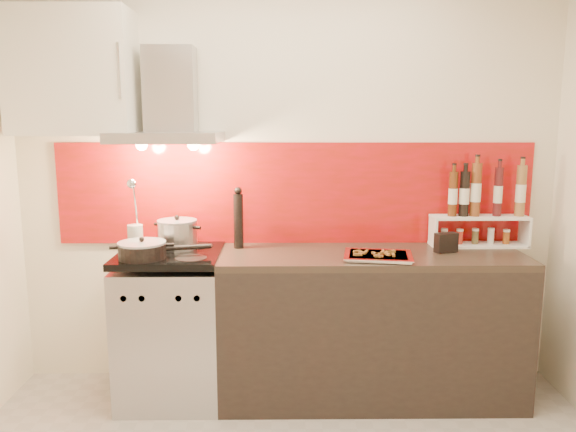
{
  "coord_description": "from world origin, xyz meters",
  "views": [
    {
      "loc": [
        -0.03,
        -2.14,
        1.69
      ],
      "look_at": [
        0.0,
        0.95,
        1.15
      ],
      "focal_mm": 35.0,
      "sensor_mm": 36.0,
      "label": 1
    }
  ],
  "objects_px": {
    "counter": "(370,325)",
    "stock_pot": "(178,234)",
    "baking_tray": "(378,255)",
    "pepper_mill": "(238,219)",
    "range_stove": "(172,327)",
    "saute_pan": "(144,250)"
  },
  "relations": [
    {
      "from": "counter",
      "to": "stock_pot",
      "type": "distance_m",
      "value": 1.29
    },
    {
      "from": "baking_tray",
      "to": "pepper_mill",
      "type": "bearing_deg",
      "value": 161.95
    },
    {
      "from": "pepper_mill",
      "to": "range_stove",
      "type": "bearing_deg",
      "value": -160.06
    },
    {
      "from": "range_stove",
      "to": "saute_pan",
      "type": "height_order",
      "value": "saute_pan"
    },
    {
      "from": "counter",
      "to": "baking_tray",
      "type": "relative_size",
      "value": 4.25
    },
    {
      "from": "pepper_mill",
      "to": "baking_tray",
      "type": "distance_m",
      "value": 0.88
    },
    {
      "from": "stock_pot",
      "to": "saute_pan",
      "type": "bearing_deg",
      "value": -121.4
    },
    {
      "from": "range_stove",
      "to": "stock_pot",
      "type": "relative_size",
      "value": 3.79
    },
    {
      "from": "stock_pot",
      "to": "saute_pan",
      "type": "distance_m",
      "value": 0.29
    },
    {
      "from": "saute_pan",
      "to": "pepper_mill",
      "type": "relative_size",
      "value": 1.36
    },
    {
      "from": "range_stove",
      "to": "baking_tray",
      "type": "bearing_deg",
      "value": -5.7
    },
    {
      "from": "stock_pot",
      "to": "baking_tray",
      "type": "bearing_deg",
      "value": -10.26
    },
    {
      "from": "stock_pot",
      "to": "pepper_mill",
      "type": "relative_size",
      "value": 0.63
    },
    {
      "from": "counter",
      "to": "saute_pan",
      "type": "xyz_separation_m",
      "value": [
        -1.31,
        -0.15,
        0.51
      ]
    },
    {
      "from": "pepper_mill",
      "to": "stock_pot",
      "type": "bearing_deg",
      "value": -171.87
    },
    {
      "from": "counter",
      "to": "saute_pan",
      "type": "distance_m",
      "value": 1.42
    },
    {
      "from": "counter",
      "to": "baking_tray",
      "type": "distance_m",
      "value": 0.48
    },
    {
      "from": "saute_pan",
      "to": "pepper_mill",
      "type": "xyz_separation_m",
      "value": [
        0.51,
        0.29,
        0.13
      ]
    },
    {
      "from": "pepper_mill",
      "to": "baking_tray",
      "type": "height_order",
      "value": "pepper_mill"
    },
    {
      "from": "baking_tray",
      "to": "range_stove",
      "type": "bearing_deg",
      "value": 174.3
    },
    {
      "from": "range_stove",
      "to": "stock_pot",
      "type": "bearing_deg",
      "value": 70.07
    },
    {
      "from": "counter",
      "to": "baking_tray",
      "type": "xyz_separation_m",
      "value": [
        0.02,
        -0.13,
        0.47
      ]
    }
  ]
}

